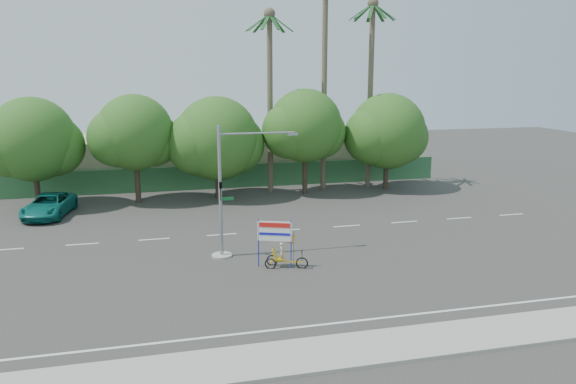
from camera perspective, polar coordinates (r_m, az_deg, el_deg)
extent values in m
plane|color=#33302D|center=(27.16, -0.34, -8.78)|extent=(120.00, 120.00, 0.00)
cube|color=gray|center=(20.57, 4.74, -15.92)|extent=(50.00, 2.40, 0.12)
cube|color=#336B3D|center=(47.34, -6.44, 1.56)|extent=(38.00, 0.08, 2.00)
cube|color=#BCB196|center=(51.39, -18.28, 3.00)|extent=(12.00, 8.00, 4.00)
cube|color=#BCB196|center=(53.12, 1.49, 3.69)|extent=(14.00, 8.00, 3.60)
cylinder|color=#473828|center=(44.13, -24.16, 0.77)|extent=(0.40, 0.40, 3.52)
sphere|color=#1E5318|center=(43.66, -24.53, 4.88)|extent=(6.00, 6.00, 6.00)
sphere|color=#1E5318|center=(43.79, -22.66, 4.32)|extent=(4.32, 4.32, 4.32)
sphere|color=#1E5318|center=(43.73, -26.29, 4.31)|extent=(4.56, 4.56, 4.56)
cylinder|color=#473828|center=(43.38, -15.06, 1.40)|extent=(0.40, 0.40, 3.74)
sphere|color=#1E5318|center=(42.89, -15.31, 5.86)|extent=(5.60, 5.60, 5.60)
sphere|color=#1E5318|center=(43.24, -13.59, 5.21)|extent=(4.03, 4.03, 4.03)
sphere|color=#1E5318|center=(42.73, -16.99, 5.28)|extent=(4.26, 4.26, 4.26)
cylinder|color=#473828|center=(43.68, -7.16, 1.51)|extent=(0.40, 0.40, 3.30)
sphere|color=#1E5318|center=(43.22, -7.26, 5.42)|extent=(6.40, 6.40, 6.40)
sphere|color=#1E5318|center=(43.77, -5.41, 4.85)|extent=(4.61, 4.61, 4.61)
sphere|color=#1E5318|center=(42.87, -9.13, 4.90)|extent=(4.86, 4.86, 4.86)
cylinder|color=#473828|center=(44.96, 1.73, 2.28)|extent=(0.40, 0.40, 3.87)
sphere|color=#1E5318|center=(44.48, 1.76, 6.75)|extent=(5.80, 5.80, 5.80)
sphere|color=#1E5318|center=(45.20, 3.25, 6.04)|extent=(4.18, 4.18, 4.18)
sphere|color=#1E5318|center=(43.94, 0.19, 6.22)|extent=(4.41, 4.41, 4.41)
cylinder|color=#473828|center=(47.33, 9.93, 2.34)|extent=(0.40, 0.40, 3.43)
sphere|color=#1E5318|center=(46.90, 10.07, 6.09)|extent=(6.20, 6.20, 6.20)
sphere|color=#1E5318|center=(47.81, 11.43, 5.49)|extent=(4.46, 4.46, 4.46)
sphere|color=#1E5318|center=(46.16, 8.58, 5.66)|extent=(4.71, 4.71, 4.71)
cylinder|color=#70604C|center=(46.29, 3.70, 10.72)|extent=(0.44, 0.44, 17.00)
cylinder|color=#70604C|center=(47.69, 8.34, 9.46)|extent=(0.44, 0.44, 15.00)
sphere|color=#70604C|center=(47.92, 8.63, 18.45)|extent=(0.90, 0.90, 0.90)
cube|color=#1C4C21|center=(48.21, 9.69, 17.59)|extent=(1.91, 0.28, 1.36)
cube|color=#1C4C21|center=(48.68, 9.15, 17.56)|extent=(1.65, 1.44, 1.36)
cube|color=#1C4C21|center=(48.77, 8.36, 17.57)|extent=(0.61, 1.93, 1.36)
cube|color=#1C4C21|center=(48.43, 7.68, 17.63)|extent=(1.20, 1.80, 1.36)
cube|color=#1C4C21|center=(47.82, 7.42, 17.71)|extent=(1.89, 0.92, 1.36)
cube|color=#1C4C21|center=(47.23, 7.72, 17.77)|extent=(1.89, 0.92, 1.36)
cube|color=#1C4C21|center=(46.92, 8.44, 17.78)|extent=(1.20, 1.80, 1.36)
cube|color=#1C4C21|center=(47.06, 9.25, 17.74)|extent=(0.61, 1.93, 1.36)
cube|color=#1C4C21|center=(47.57, 9.74, 17.66)|extent=(1.65, 1.44, 1.36)
cylinder|color=#70604C|center=(45.21, -1.84, 8.80)|extent=(0.44, 0.44, 14.00)
sphere|color=#70604C|center=(45.32, -1.90, 17.67)|extent=(0.90, 0.90, 0.90)
cube|color=#1C4C21|center=(45.47, -0.68, 16.82)|extent=(1.91, 0.28, 1.36)
cube|color=#1C4C21|center=(46.01, -1.14, 16.77)|extent=(1.65, 1.44, 1.36)
cube|color=#1C4C21|center=(46.21, -1.94, 16.74)|extent=(0.61, 1.93, 1.36)
cube|color=#1C4C21|center=(45.97, -2.71, 16.76)|extent=(1.20, 1.80, 1.36)
cube|color=#1C4C21|center=(45.41, -3.12, 16.81)|extent=(1.89, 0.92, 1.36)
cube|color=#1C4C21|center=(44.78, -2.96, 16.88)|extent=(1.89, 0.92, 1.36)
cube|color=#1C4C21|center=(44.38, -2.29, 16.92)|extent=(1.20, 1.80, 1.36)
cube|color=#1C4C21|center=(44.40, -1.42, 16.93)|extent=(0.61, 1.93, 1.36)
cube|color=#1C4C21|center=(44.84, -0.78, 16.88)|extent=(1.65, 1.44, 1.36)
cylinder|color=gray|center=(30.44, -6.73, -6.40)|extent=(1.10, 1.10, 0.10)
cylinder|color=gray|center=(29.51, -6.90, -0.05)|extent=(0.18, 0.18, 7.00)
cylinder|color=gray|center=(29.32, -3.15, 5.99)|extent=(4.00, 0.10, 0.10)
cube|color=gray|center=(29.74, 0.47, 5.90)|extent=(0.55, 0.20, 0.12)
imported|color=black|center=(29.28, -6.85, 0.05)|extent=(0.16, 0.20, 1.00)
cube|color=#14662D|center=(29.63, -6.21, -0.67)|extent=(0.70, 0.04, 0.18)
torus|color=black|center=(28.38, 1.42, -7.24)|extent=(0.61, 0.30, 0.62)
torus|color=black|center=(28.83, -1.63, -6.96)|extent=(0.57, 0.28, 0.58)
torus|color=black|center=(28.35, -1.80, -7.30)|extent=(0.57, 0.28, 0.58)
cube|color=gold|center=(28.46, -0.15, -7.06)|extent=(1.47, 0.63, 0.06)
cube|color=gold|center=(28.59, -1.72, -7.09)|extent=(0.26, 0.53, 0.05)
cube|color=gold|center=(28.46, -0.89, -6.79)|extent=(0.57, 0.53, 0.06)
cube|color=gold|center=(28.42, -1.39, -6.27)|extent=(0.34, 0.44, 0.50)
cylinder|color=black|center=(28.26, 1.43, -6.54)|extent=(0.04, 0.04, 0.51)
cube|color=black|center=(28.18, 1.43, -6.06)|extent=(0.19, 0.40, 0.04)
imported|color=#CCB284|center=(28.33, -0.62, -6.13)|extent=(0.36, 0.42, 0.99)
cylinder|color=#191CC0|center=(28.39, -3.02, -5.19)|extent=(0.07, 0.07, 2.49)
cylinder|color=#191CC0|center=(28.14, 0.31, -5.33)|extent=(0.07, 0.07, 2.49)
cube|color=white|center=(28.06, -1.37, -4.01)|extent=(1.64, 0.69, 1.01)
cube|color=red|center=(27.94, -1.38, -3.39)|extent=(1.46, 0.59, 0.24)
cube|color=#191CC0|center=(28.07, -1.38, -4.30)|extent=(1.46, 0.59, 0.13)
cylinder|color=black|center=(28.21, 0.59, -5.88)|extent=(0.02, 0.02, 1.93)
cube|color=red|center=(28.06, -0.06, -4.69)|extent=(0.77, 0.32, 0.60)
imported|color=#0F6E66|center=(41.46, -23.13, -1.25)|extent=(3.39, 5.80, 1.51)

